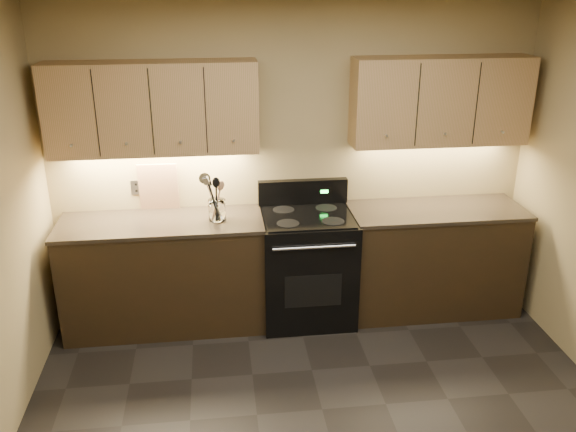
{
  "coord_description": "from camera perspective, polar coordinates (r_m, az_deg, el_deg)",
  "views": [
    {
      "loc": [
        -0.64,
        -2.86,
        2.75
      ],
      "look_at": [
        -0.11,
        1.45,
        1.02
      ],
      "focal_mm": 38.0,
      "sensor_mm": 36.0,
      "label": 1
    }
  ],
  "objects": [
    {
      "name": "counter_left",
      "position": [
        5.12,
        -11.47,
        -5.29
      ],
      "size": [
        1.62,
        0.62,
        0.93
      ],
      "color": "black",
      "rests_on": "ground"
    },
    {
      "name": "black_spoon",
      "position": [
        4.83,
        -6.75,
        1.76
      ],
      "size": [
        0.07,
        0.1,
        0.35
      ],
      "primitive_type": null,
      "rotation": [
        0.12,
        0.01,
        0.02
      ],
      "color": "black",
      "rests_on": "utensil_crock"
    },
    {
      "name": "black_turner",
      "position": [
        4.79,
        -6.51,
        1.58
      ],
      "size": [
        0.17,
        0.15,
        0.36
      ],
      "primitive_type": null,
      "rotation": [
        -0.22,
        -0.2,
        0.23
      ],
      "color": "black",
      "rests_on": "utensil_crock"
    },
    {
      "name": "steel_spatula",
      "position": [
        4.82,
        -6.53,
        1.85
      ],
      "size": [
        0.21,
        0.13,
        0.38
      ],
      "primitive_type": null,
      "rotation": [
        0.15,
        -0.25,
        -0.38
      ],
      "color": "silver",
      "rests_on": "utensil_crock"
    },
    {
      "name": "outlet_plate",
      "position": [
        5.16,
        -14.01,
        2.6
      ],
      "size": [
        0.08,
        0.01,
        0.12
      ],
      "primitive_type": "cube",
      "color": "#B2B5BA",
      "rests_on": "wall_back"
    },
    {
      "name": "upper_cab_left",
      "position": [
        4.83,
        -12.54,
        9.81
      ],
      "size": [
        1.6,
        0.3,
        0.7
      ],
      "primitive_type": "cube",
      "color": "tan",
      "rests_on": "wall_back"
    },
    {
      "name": "steel_skimmer",
      "position": [
        4.81,
        -6.37,
        1.87
      ],
      "size": [
        0.21,
        0.12,
        0.39
      ],
      "primitive_type": null,
      "rotation": [
        -0.08,
        -0.33,
        0.04
      ],
      "color": "silver",
      "rests_on": "utensil_crock"
    },
    {
      "name": "wall_back",
      "position": [
        5.11,
        0.46,
        5.2
      ],
      "size": [
        4.0,
        0.04,
        2.6
      ],
      "primitive_type": "cube",
      "color": "tan",
      "rests_on": "ground"
    },
    {
      "name": "ceiling",
      "position": [
        2.93,
        5.93,
        18.61
      ],
      "size": [
        4.0,
        4.0,
        0.0
      ],
      "primitive_type": "plane",
      "rotation": [
        3.14,
        0.0,
        0.0
      ],
      "color": "silver",
      "rests_on": "wall_back"
    },
    {
      "name": "counter_right",
      "position": [
        5.42,
        13.36,
        -3.9
      ],
      "size": [
        1.46,
        0.62,
        0.93
      ],
      "color": "black",
      "rests_on": "ground"
    },
    {
      "name": "upper_cab_right",
      "position": [
        5.14,
        14.09,
        10.39
      ],
      "size": [
        1.44,
        0.3,
        0.7
      ],
      "primitive_type": "cube",
      "color": "tan",
      "rests_on": "wall_back"
    },
    {
      "name": "utensil_crock",
      "position": [
        4.85,
        -6.65,
        0.5
      ],
      "size": [
        0.18,
        0.18,
        0.17
      ],
      "color": "white",
      "rests_on": "counter_left"
    },
    {
      "name": "wooden_spoon",
      "position": [
        4.83,
        -7.03,
        1.49
      ],
      "size": [
        0.13,
        0.08,
        0.31
      ],
      "primitive_type": null,
      "rotation": [
        -0.01,
        0.24,
        0.15
      ],
      "color": "tan",
      "rests_on": "utensil_crock"
    },
    {
      "name": "stove",
      "position": [
        5.13,
        1.79,
        -4.62
      ],
      "size": [
        0.76,
        0.68,
        1.14
      ],
      "color": "black",
      "rests_on": "ground"
    },
    {
      "name": "cutting_board",
      "position": [
        5.11,
        -12.02,
        2.7
      ],
      "size": [
        0.32,
        0.08,
        0.4
      ],
      "primitive_type": "cube",
      "rotation": [
        0.13,
        0.0,
        -0.03
      ],
      "color": "tan",
      "rests_on": "counter_left"
    }
  ]
}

